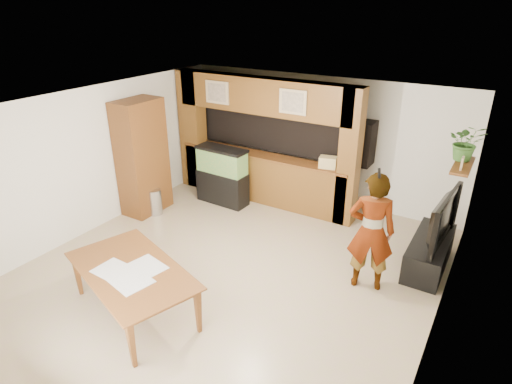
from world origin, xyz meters
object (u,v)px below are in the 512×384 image
Objects in this scene: television at (436,217)px; dining_table at (131,292)px; person at (371,232)px; pantry_cabinet at (142,157)px; aquarium at (222,176)px.

television reaches higher than dining_table.
person is 0.93× the size of dining_table.
pantry_cabinet reaches higher than person.
pantry_cabinet is 1.87× the size of aquarium.
pantry_cabinet is 3.34m from dining_table.
television is at bearing -142.90° from person.
television is 0.75× the size of person.
pantry_cabinet is at bearing 103.43° from television.
television reaches higher than aquarium.
person is at bearing 60.88° from dining_table.
person is 3.44m from dining_table.
pantry_cabinet is 1.63× the size of television.
pantry_cabinet is 1.66m from aquarium.
dining_table is at bearing -72.16° from aquarium.
television is at bearing 64.45° from dining_table.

